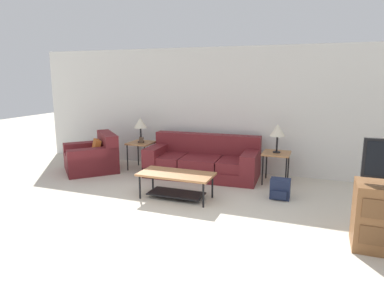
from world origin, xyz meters
TOP-DOWN VIEW (x-y plane):
  - ground_plane at (0.00, 0.00)m, footprint 24.00×24.00m
  - wall_back at (0.00, 3.80)m, footprint 8.89×0.06m
  - couch at (-0.16, 3.17)m, footprint 2.27×1.08m
  - armchair at (-2.50, 2.71)m, footprint 1.45×1.45m
  - coffee_table at (-0.15, 1.77)m, footprint 1.23×0.59m
  - side_table_left at (-1.60, 3.21)m, footprint 0.50×0.54m
  - side_table_right at (1.29, 3.21)m, footprint 0.50×0.54m
  - table_lamp_left at (-1.60, 3.21)m, footprint 0.29×0.29m
  - table_lamp_right at (1.29, 3.21)m, footprint 0.29×0.29m
  - backpack at (1.47, 2.35)m, footprint 0.32×0.27m
  - picture_frame at (-1.54, 3.13)m, footprint 0.10×0.04m

SIDE VIEW (x-z plane):
  - ground_plane at x=0.00m, z-range 0.00..0.00m
  - backpack at x=1.47m, z-range 0.00..0.34m
  - armchair at x=-2.50m, z-range -0.12..0.68m
  - couch at x=-0.16m, z-range -0.12..0.70m
  - coffee_table at x=-0.15m, z-range 0.10..0.54m
  - side_table_left at x=-1.60m, z-range 0.23..0.83m
  - side_table_right at x=1.29m, z-range 0.23..0.83m
  - picture_frame at x=-1.54m, z-range 0.59..0.72m
  - table_lamp_left at x=-1.60m, z-range 0.74..1.28m
  - table_lamp_right at x=1.29m, z-range 0.74..1.28m
  - wall_back at x=0.00m, z-range 0.00..2.60m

